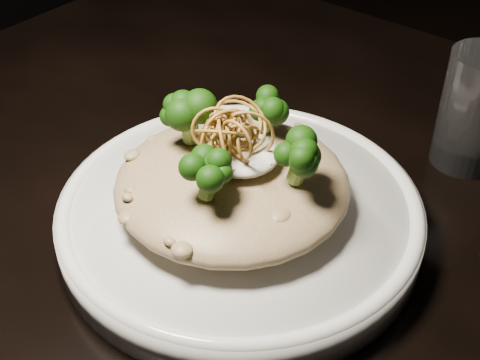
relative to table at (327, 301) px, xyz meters
name	(u,v)px	position (x,y,z in m)	size (l,w,h in m)	color
table	(327,301)	(0.00, 0.00, 0.00)	(1.10, 0.80, 0.75)	black
plate	(240,217)	(-0.07, -0.05, 0.10)	(0.30, 0.30, 0.03)	white
risotto	(232,183)	(-0.07, -0.05, 0.14)	(0.19, 0.19, 0.04)	brown
broccoli	(239,134)	(-0.07, -0.04, 0.18)	(0.13, 0.13, 0.05)	black
cheese	(242,154)	(-0.06, -0.05, 0.16)	(0.06, 0.06, 0.02)	white
shallots	(235,126)	(-0.07, -0.05, 0.19)	(0.06, 0.06, 0.04)	brown
drinking_glass	(475,110)	(0.04, 0.17, 0.14)	(0.06, 0.06, 0.11)	white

